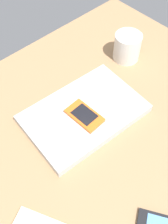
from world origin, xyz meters
The scene contains 4 objects.
desk_surface centered at (0.00, 0.00, 1.50)cm, with size 120.00×80.00×3.00cm, color #9E7751.
laptop_closed centered at (9.74, 4.37, 4.24)cm, with size 32.54×21.31×2.48cm, color #B7BABC.
cell_phone_on_laptop centered at (8.52, 2.93, 5.98)cm, with size 6.33×10.45×1.07cm.
coffee_mug centered at (36.76, 12.67, 7.49)cm, with size 11.95×8.61×8.99cm.
Camera 1 is at (-21.02, -28.69, 66.51)cm, focal length 43.95 mm.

